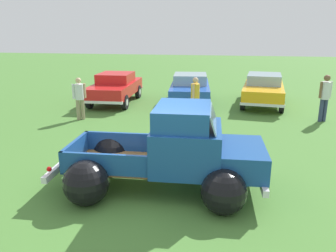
{
  "coord_description": "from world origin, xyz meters",
  "views": [
    {
      "loc": [
        1.4,
        -6.85,
        3.48
      ],
      "look_at": [
        0.0,
        1.33,
        1.06
      ],
      "focal_mm": 35.67,
      "sensor_mm": 36.0,
      "label": 1
    }
  ],
  "objects_px": {
    "spectator_0": "(195,96)",
    "show_car_2": "(263,88)",
    "show_car_1": "(190,88)",
    "spectator_1": "(325,95)",
    "spectator_2": "(79,96)",
    "vintage_pickup_truck": "(175,156)",
    "show_car_0": "(115,87)"
  },
  "relations": [
    {
      "from": "show_car_0",
      "to": "spectator_2",
      "type": "xyz_separation_m",
      "value": [
        -0.37,
        -3.28,
        0.17
      ]
    },
    {
      "from": "show_car_2",
      "to": "spectator_2",
      "type": "height_order",
      "value": "spectator_2"
    },
    {
      "from": "vintage_pickup_truck",
      "to": "show_car_0",
      "type": "height_order",
      "value": "vintage_pickup_truck"
    },
    {
      "from": "spectator_0",
      "to": "spectator_1",
      "type": "relative_size",
      "value": 0.93
    },
    {
      "from": "show_car_2",
      "to": "spectator_0",
      "type": "height_order",
      "value": "spectator_0"
    },
    {
      "from": "show_car_0",
      "to": "vintage_pickup_truck",
      "type": "bearing_deg",
      "value": 24.57
    },
    {
      "from": "show_car_1",
      "to": "show_car_2",
      "type": "bearing_deg",
      "value": 94.37
    },
    {
      "from": "vintage_pickup_truck",
      "to": "spectator_0",
      "type": "relative_size",
      "value": 2.78
    },
    {
      "from": "spectator_0",
      "to": "spectator_2",
      "type": "distance_m",
      "value": 4.54
    },
    {
      "from": "vintage_pickup_truck",
      "to": "show_car_1",
      "type": "height_order",
      "value": "vintage_pickup_truck"
    },
    {
      "from": "vintage_pickup_truck",
      "to": "show_car_0",
      "type": "distance_m",
      "value": 9.53
    },
    {
      "from": "show_car_2",
      "to": "spectator_2",
      "type": "xyz_separation_m",
      "value": [
        -7.42,
        -4.12,
        0.17
      ]
    },
    {
      "from": "show_car_2",
      "to": "spectator_0",
      "type": "bearing_deg",
      "value": -34.58
    },
    {
      "from": "show_car_1",
      "to": "spectator_1",
      "type": "bearing_deg",
      "value": 62.81
    },
    {
      "from": "vintage_pickup_truck",
      "to": "show_car_0",
      "type": "xyz_separation_m",
      "value": [
        -4.22,
        8.54,
        0.02
      ]
    },
    {
      "from": "spectator_0",
      "to": "spectator_1",
      "type": "height_order",
      "value": "spectator_1"
    },
    {
      "from": "spectator_2",
      "to": "show_car_2",
      "type": "bearing_deg",
      "value": 86.06
    },
    {
      "from": "spectator_1",
      "to": "spectator_2",
      "type": "relative_size",
      "value": 1.09
    },
    {
      "from": "spectator_1",
      "to": "spectator_0",
      "type": "bearing_deg",
      "value": -106.56
    },
    {
      "from": "spectator_1",
      "to": "spectator_2",
      "type": "height_order",
      "value": "spectator_1"
    },
    {
      "from": "show_car_1",
      "to": "spectator_1",
      "type": "distance_m",
      "value": 5.88
    },
    {
      "from": "spectator_1",
      "to": "spectator_2",
      "type": "bearing_deg",
      "value": -105.46
    },
    {
      "from": "spectator_1",
      "to": "show_car_2",
      "type": "bearing_deg",
      "value": -167.88
    },
    {
      "from": "show_car_2",
      "to": "spectator_0",
      "type": "distance_m",
      "value": 4.49
    },
    {
      "from": "spectator_0",
      "to": "show_car_2",
      "type": "bearing_deg",
      "value": -116.61
    },
    {
      "from": "show_car_1",
      "to": "spectator_1",
      "type": "relative_size",
      "value": 2.36
    },
    {
      "from": "show_car_0",
      "to": "spectator_0",
      "type": "height_order",
      "value": "spectator_0"
    },
    {
      "from": "show_car_2",
      "to": "spectator_1",
      "type": "height_order",
      "value": "spectator_1"
    },
    {
      "from": "vintage_pickup_truck",
      "to": "show_car_0",
      "type": "bearing_deg",
      "value": 114.24
    },
    {
      "from": "show_car_1",
      "to": "spectator_0",
      "type": "xyz_separation_m",
      "value": [
        0.5,
        -2.82,
        0.18
      ]
    },
    {
      "from": "show_car_0",
      "to": "show_car_1",
      "type": "height_order",
      "value": "same"
    },
    {
      "from": "spectator_2",
      "to": "show_car_0",
      "type": "bearing_deg",
      "value": 140.57
    }
  ]
}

